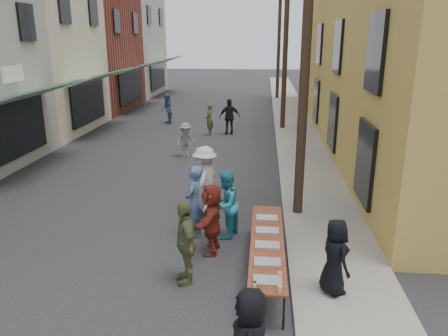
% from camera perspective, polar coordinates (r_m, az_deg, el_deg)
% --- Properties ---
extents(ground, '(120.00, 120.00, 0.00)m').
position_cam_1_polar(ground, '(10.50, -13.82, -11.50)').
color(ground, '#28282B').
rests_on(ground, ground).
extents(sidewalk, '(2.20, 60.00, 0.10)m').
position_cam_1_polar(sidewalk, '(24.25, 9.27, 5.11)').
color(sidewalk, gray).
rests_on(sidewalk, ground).
extents(storefront_row, '(8.00, 37.00, 9.00)m').
position_cam_1_polar(storefront_row, '(27.13, -24.79, 13.74)').
color(storefront_row, maroon).
rests_on(storefront_row, ground).
extents(building_ochre, '(10.00, 28.00, 10.00)m').
position_cam_1_polar(building_ochre, '(24.01, 25.28, 15.57)').
color(building_ochre, gold).
rests_on(building_ochre, ground).
extents(utility_pole_near, '(0.26, 0.26, 9.00)m').
position_cam_1_polar(utility_pole_near, '(11.74, 10.64, 14.63)').
color(utility_pole_near, '#2D2116').
rests_on(utility_pole_near, ground).
extents(utility_pole_mid, '(0.26, 0.26, 9.00)m').
position_cam_1_polar(utility_pole_mid, '(23.72, 8.04, 15.75)').
color(utility_pole_mid, '#2D2116').
rests_on(utility_pole_mid, ground).
extents(utility_pole_far, '(0.26, 0.26, 9.00)m').
position_cam_1_polar(utility_pole_far, '(35.71, 7.19, 16.11)').
color(utility_pole_far, '#2D2116').
rests_on(utility_pole_far, ground).
extents(serving_table, '(0.70, 4.00, 0.75)m').
position_cam_1_polar(serving_table, '(9.40, 5.66, -9.71)').
color(serving_table, brown).
rests_on(serving_table, ground).
extents(catering_tray_sausage, '(0.50, 0.33, 0.08)m').
position_cam_1_polar(catering_tray_sausage, '(7.91, 5.72, -14.54)').
color(catering_tray_sausage, maroon).
rests_on(catering_tray_sausage, serving_table).
extents(catering_tray_foil_b, '(0.50, 0.33, 0.08)m').
position_cam_1_polar(catering_tray_foil_b, '(8.48, 5.70, -12.26)').
color(catering_tray_foil_b, '#B2B2B7').
rests_on(catering_tray_foil_b, serving_table).
extents(catering_tray_buns, '(0.50, 0.33, 0.08)m').
position_cam_1_polar(catering_tray_buns, '(9.09, 5.68, -10.11)').
color(catering_tray_buns, tan).
rests_on(catering_tray_buns, serving_table).
extents(catering_tray_foil_d, '(0.50, 0.33, 0.08)m').
position_cam_1_polar(catering_tray_foil_d, '(9.72, 5.67, -8.25)').
color(catering_tray_foil_d, '#B2B2B7').
rests_on(catering_tray_foil_d, serving_table).
extents(catering_tray_buns_end, '(0.50, 0.33, 0.08)m').
position_cam_1_polar(catering_tray_buns_end, '(10.36, 5.66, -6.61)').
color(catering_tray_buns_end, tan).
rests_on(catering_tray_buns_end, serving_table).
extents(condiment_jar_a, '(0.07, 0.07, 0.08)m').
position_cam_1_polar(condiment_jar_a, '(7.66, 4.02, -15.67)').
color(condiment_jar_a, '#A57F26').
rests_on(condiment_jar_a, serving_table).
extents(condiment_jar_b, '(0.07, 0.07, 0.08)m').
position_cam_1_polar(condiment_jar_b, '(7.74, 4.04, -15.27)').
color(condiment_jar_b, '#A57F26').
rests_on(condiment_jar_b, serving_table).
extents(condiment_jar_c, '(0.07, 0.07, 0.08)m').
position_cam_1_polar(condiment_jar_c, '(7.83, 4.05, -14.88)').
color(condiment_jar_c, '#A57F26').
rests_on(condiment_jar_c, serving_table).
extents(cup_stack, '(0.08, 0.08, 0.12)m').
position_cam_1_polar(cup_stack, '(7.70, 7.27, -15.41)').
color(cup_stack, tan).
rests_on(cup_stack, serving_table).
extents(guest_front_b, '(0.57, 0.76, 1.87)m').
position_cam_1_polar(guest_front_b, '(10.96, -3.88, -4.41)').
color(guest_front_b, '#466488').
rests_on(guest_front_b, ground).
extents(guest_front_c, '(0.91, 1.02, 1.74)m').
position_cam_1_polar(guest_front_c, '(10.92, 0.20, -4.81)').
color(guest_front_c, teal).
rests_on(guest_front_c, ground).
extents(guest_front_d, '(1.09, 1.42, 1.94)m').
position_cam_1_polar(guest_front_d, '(12.47, -2.53, -1.52)').
color(guest_front_d, silver).
rests_on(guest_front_d, ground).
extents(guest_front_e, '(0.80, 1.12, 1.77)m').
position_cam_1_polar(guest_front_e, '(9.03, -5.07, -9.65)').
color(guest_front_e, brown).
rests_on(guest_front_e, ground).
extents(guest_queue_back, '(0.62, 1.61, 1.70)m').
position_cam_1_polar(guest_queue_back, '(10.18, -1.65, -6.61)').
color(guest_queue_back, maroon).
rests_on(guest_queue_back, ground).
extents(server, '(0.74, 0.87, 1.52)m').
position_cam_1_polar(server, '(8.77, 14.29, -11.16)').
color(server, black).
rests_on(server, sidewalk).
extents(passerby_left, '(1.04, 1.06, 1.46)m').
position_cam_1_polar(passerby_left, '(18.38, -5.03, 3.68)').
color(passerby_left, gray).
rests_on(passerby_left, ground).
extents(passerby_mid, '(1.16, 0.72, 1.84)m').
position_cam_1_polar(passerby_mid, '(22.57, 0.74, 6.71)').
color(passerby_mid, black).
rests_on(passerby_mid, ground).
extents(passerby_right, '(0.44, 0.63, 1.64)m').
position_cam_1_polar(passerby_right, '(22.41, -1.93, 6.37)').
color(passerby_right, '#505330').
rests_on(passerby_right, ground).
extents(passerby_far, '(0.91, 1.02, 1.72)m').
position_cam_1_polar(passerby_far, '(25.57, -7.43, 7.64)').
color(passerby_far, '#41637F').
rests_on(passerby_far, ground).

